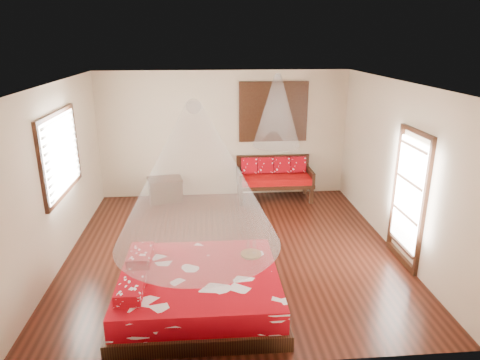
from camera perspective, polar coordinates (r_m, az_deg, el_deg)
name	(u,v)px	position (r m, az deg, el deg)	size (l,w,h in m)	color
room	(232,171)	(6.91, -1.09, 1.16)	(5.54, 5.54, 2.84)	black
bed	(198,290)	(5.92, -5.59, -14.37)	(2.19, 1.98, 0.65)	black
daybed	(274,176)	(9.54, 4.59, 0.50)	(1.65, 0.73, 0.94)	black
storage_chest	(165,189)	(9.62, -9.93, -1.22)	(0.83, 0.68, 0.51)	black
shutter_panel	(273,112)	(9.55, 4.47, 9.05)	(1.52, 0.06, 1.32)	black
window_left	(61,154)	(7.37, -22.77, 3.23)	(0.10, 1.74, 1.34)	black
glazed_door	(408,199)	(7.16, 21.53, -2.34)	(0.08, 1.02, 2.16)	black
wine_tray	(251,251)	(6.17, 1.49, -9.45)	(0.30, 0.30, 0.24)	brown
mosquito_net_main	(196,176)	(5.23, -5.91, 0.50)	(2.12, 2.12, 1.80)	white
mosquito_net_daybed	(277,111)	(9.07, 4.96, 9.18)	(1.01, 1.01, 1.50)	white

